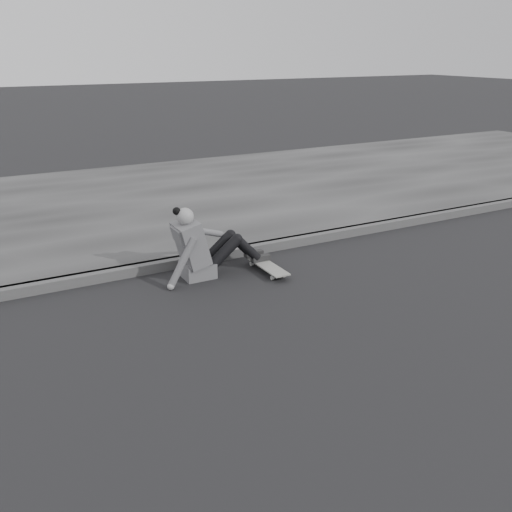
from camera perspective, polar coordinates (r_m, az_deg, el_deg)
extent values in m
plane|color=black|center=(5.47, 10.87, -8.15)|extent=(80.00, 80.00, 0.00)
cube|color=#454545|center=(7.44, -1.54, 0.50)|extent=(24.00, 0.16, 0.12)
cube|color=#353535|center=(10.11, -9.31, 5.58)|extent=(24.00, 6.00, 0.12)
cylinder|color=#979792|center=(6.66, 1.63, -2.20)|extent=(0.03, 0.05, 0.05)
cylinder|color=#979792|center=(6.73, 2.74, -1.97)|extent=(0.03, 0.05, 0.05)
cylinder|color=#979792|center=(7.09, -0.45, -0.79)|extent=(0.03, 0.05, 0.05)
cylinder|color=#979792|center=(7.15, 0.61, -0.59)|extent=(0.03, 0.05, 0.05)
cube|color=#2C2C2E|center=(6.69, 2.19, -1.86)|extent=(0.16, 0.04, 0.03)
cube|color=#2C2C2E|center=(7.11, 0.08, -0.48)|extent=(0.16, 0.04, 0.03)
cube|color=gray|center=(6.89, 1.11, -0.96)|extent=(0.20, 0.78, 0.02)
cube|color=#58585B|center=(6.77, -5.85, -1.35)|extent=(0.36, 0.34, 0.18)
cube|color=#58585B|center=(6.63, -6.51, 1.28)|extent=(0.37, 0.40, 0.57)
cube|color=#58585B|center=(6.55, -7.61, 2.09)|extent=(0.14, 0.30, 0.20)
cylinder|color=gray|center=(6.54, -7.00, 3.20)|extent=(0.09, 0.09, 0.08)
sphere|color=gray|center=(6.51, -7.12, 3.94)|extent=(0.20, 0.20, 0.20)
sphere|color=black|center=(6.48, -7.95, 4.47)|extent=(0.09, 0.09, 0.09)
cylinder|color=black|center=(6.74, -3.15, 0.40)|extent=(0.43, 0.13, 0.39)
cylinder|color=black|center=(6.90, -3.79, 0.85)|extent=(0.43, 0.13, 0.39)
cylinder|color=black|center=(6.87, -0.88, 0.76)|extent=(0.35, 0.11, 0.36)
cylinder|color=black|center=(7.02, -1.56, 1.19)|extent=(0.35, 0.11, 0.36)
sphere|color=black|center=(6.76, -1.90, 1.70)|extent=(0.13, 0.13, 0.13)
sphere|color=black|center=(6.92, -2.57, 2.12)|extent=(0.13, 0.13, 0.13)
cube|color=#252525|center=(7.00, 0.47, -0.21)|extent=(0.24, 0.08, 0.07)
cube|color=#252525|center=(7.15, -0.22, 0.23)|extent=(0.24, 0.08, 0.07)
cylinder|color=#58585B|center=(6.42, -7.41, -0.72)|extent=(0.38, 0.08, 0.58)
sphere|color=gray|center=(6.46, -8.52, -3.04)|extent=(0.08, 0.08, 0.08)
cylinder|color=#58585B|center=(6.84, -5.17, 2.45)|extent=(0.48, 0.08, 0.21)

